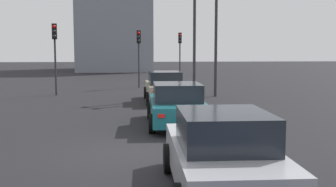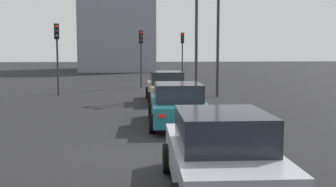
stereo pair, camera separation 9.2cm
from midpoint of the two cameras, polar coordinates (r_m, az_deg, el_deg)
ground_plane at (r=10.80m, az=-5.17°, el=-8.78°), size 160.00×160.00×0.20m
car_beige_left_lead at (r=21.07m, az=-0.13°, el=0.90°), size 4.60×2.04×1.57m
car_teal_left_second at (r=14.46m, az=1.53°, el=-1.60°), size 4.51×2.10×1.51m
car_silver_left_third at (r=7.71m, az=7.66°, el=-8.36°), size 4.34×2.06×1.57m
traffic_light_near_left at (r=35.18m, az=2.09°, el=6.58°), size 0.32×0.29×4.11m
traffic_light_near_right at (r=24.72m, az=-15.07°, el=6.65°), size 0.32×0.30×4.16m
traffic_light_far_left at (r=28.92m, az=-3.68°, el=6.53°), size 0.32×0.29×4.01m
street_lamp_kerbside at (r=23.34m, az=4.08°, el=9.45°), size 0.56×0.36×6.78m
street_lamp_far at (r=23.58m, az=7.10°, el=10.43°), size 0.56×0.36×7.61m
building_facade_left at (r=54.55m, az=-6.80°, el=9.96°), size 13.08×9.09×12.72m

